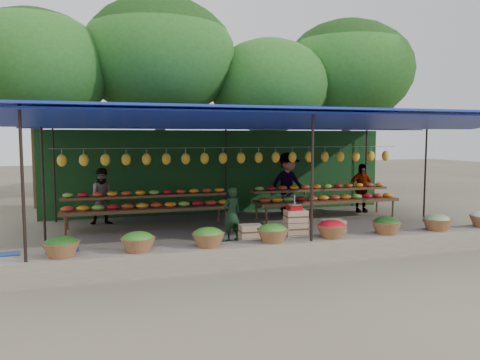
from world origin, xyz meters
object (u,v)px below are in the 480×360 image
object	(u,v)px
weighing_scale	(294,206)
blue_crate_back	(6,261)
vendor_seated	(232,214)
blue_crate_front	(63,259)
crate_counter	(294,232)

from	to	relation	value
weighing_scale	blue_crate_back	distance (m)	5.56
vendor_seated	blue_crate_front	xyz separation A→B (m)	(-3.44, -1.18, -0.44)
blue_crate_front	crate_counter	bearing A→B (deg)	5.86
blue_crate_back	vendor_seated	bearing A→B (deg)	5.64
weighing_scale	blue_crate_front	bearing A→B (deg)	-175.86
vendor_seated	crate_counter	bearing A→B (deg)	124.82
weighing_scale	blue_crate_front	world-z (taller)	weighing_scale
blue_crate_front	blue_crate_back	size ratio (longest dim) A/B	1.20
vendor_seated	blue_crate_back	world-z (taller)	vendor_seated
weighing_scale	blue_crate_back	world-z (taller)	weighing_scale
crate_counter	vendor_seated	size ratio (longest dim) A/B	1.96
crate_counter	weighing_scale	world-z (taller)	weighing_scale
vendor_seated	blue_crate_back	size ratio (longest dim) A/B	2.73
blue_crate_front	blue_crate_back	world-z (taller)	blue_crate_front
blue_crate_back	weighing_scale	bearing A→B (deg)	-5.40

